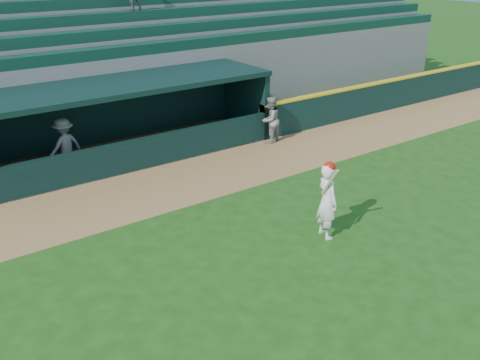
{
  "coord_description": "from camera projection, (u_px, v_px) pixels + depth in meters",
  "views": [
    {
      "loc": [
        -6.62,
        -7.63,
        6.21
      ],
      "look_at": [
        0.0,
        1.6,
        1.3
      ],
      "focal_mm": 40.0,
      "sensor_mm": 36.0,
      "label": 1
    }
  ],
  "objects": [
    {
      "name": "batter_at_plate",
      "position": [
        327.0,
        200.0,
        12.23
      ],
      "size": [
        0.56,
        0.85,
        1.89
      ],
      "color": "white",
      "rests_on": "ground"
    },
    {
      "name": "wall_stripe_right",
      "position": [
        406.0,
        77.0,
        22.64
      ],
      "size": [
        15.5,
        0.32,
        0.06
      ],
      "primitive_type": "cube",
      "color": "gold",
      "rests_on": "field_wall_right"
    },
    {
      "name": "ground",
      "position": [
        283.0,
        258.0,
        11.69
      ],
      "size": [
        120.0,
        120.0,
        0.0
      ],
      "primitive_type": "plane",
      "color": "#1C4812",
      "rests_on": "ground"
    },
    {
      "name": "dugout_player_inside",
      "position": [
        65.0,
        145.0,
        15.93
      ],
      "size": [
        1.22,
        0.93,
        1.67
      ],
      "primitive_type": "imported",
      "rotation": [
        0.0,
        0.0,
        3.46
      ],
      "color": "gray",
      "rests_on": "ground"
    },
    {
      "name": "warning_track",
      "position": [
        173.0,
        184.0,
        15.35
      ],
      "size": [
        40.0,
        3.0,
        0.01
      ],
      "primitive_type": "cube",
      "color": "olive",
      "rests_on": "ground"
    },
    {
      "name": "stands",
      "position": [
        70.0,
        60.0,
        20.11
      ],
      "size": [
        34.5,
        6.25,
        7.41
      ],
      "color": "slate",
      "rests_on": "ground"
    },
    {
      "name": "dugout_player_front",
      "position": [
        270.0,
        120.0,
        18.39
      ],
      "size": [
        0.93,
        0.8,
        1.63
      ],
      "primitive_type": "imported",
      "rotation": [
        0.0,
        0.0,
        3.41
      ],
      "color": "gray",
      "rests_on": "ground"
    },
    {
      "name": "dugout",
      "position": [
        124.0,
        114.0,
        17.12
      ],
      "size": [
        9.4,
        2.8,
        2.46
      ],
      "color": "slate",
      "rests_on": "ground"
    },
    {
      "name": "field_wall_right",
      "position": [
        405.0,
        92.0,
        22.89
      ],
      "size": [
        15.5,
        0.3,
        1.2
      ],
      "primitive_type": "cube",
      "color": "black",
      "rests_on": "ground"
    }
  ]
}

